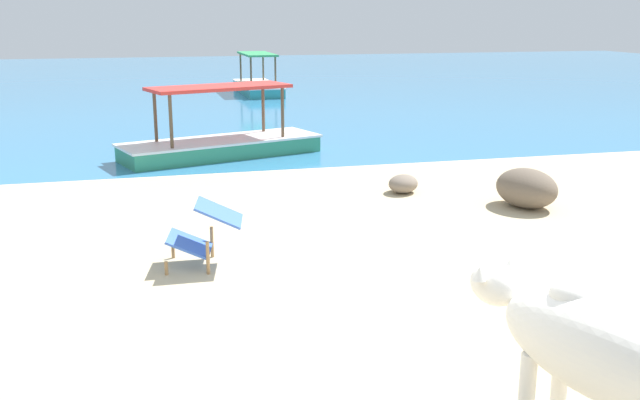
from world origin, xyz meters
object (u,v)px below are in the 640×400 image
object	(u,v)px
cow	(594,348)
boat_green	(221,142)
deck_chair_far	(204,230)
boat_teal	(258,85)

from	to	relation	value
cow	boat_green	xyz separation A→B (m)	(-0.99, 9.82, -0.42)
deck_chair_far	boat_green	world-z (taller)	boat_green
cow	boat_green	world-z (taller)	boat_green
deck_chair_far	boat_teal	xyz separation A→B (m)	(3.33, 16.44, -0.13)
deck_chair_far	boat_green	distance (m)	6.03
deck_chair_far	boat_teal	distance (m)	16.78
cow	deck_chair_far	bearing A→B (deg)	9.64
boat_green	boat_teal	bearing A→B (deg)	-120.78
deck_chair_far	boat_teal	size ratio (longest dim) A/B	0.23
cow	deck_chair_far	distance (m)	4.29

